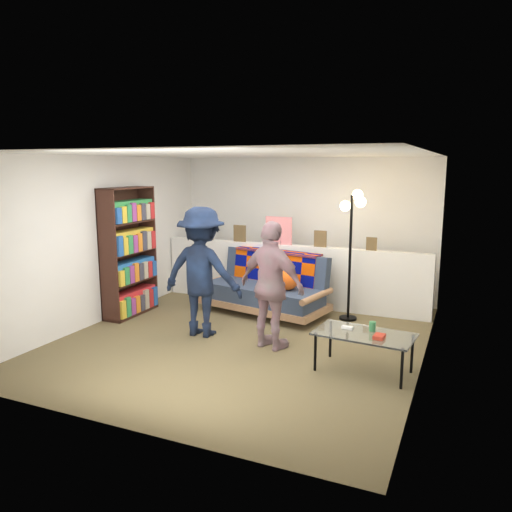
{
  "coord_description": "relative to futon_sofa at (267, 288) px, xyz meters",
  "views": [
    {
      "loc": [
        2.67,
        -5.72,
        2.26
      ],
      "look_at": [
        0.0,
        0.4,
        1.05
      ],
      "focal_mm": 35.0,
      "sensor_mm": 36.0,
      "label": 1
    }
  ],
  "objects": [
    {
      "name": "ground",
      "position": [
        0.18,
        -1.24,
        -0.39
      ],
      "size": [
        5.0,
        5.0,
        0.0
      ],
      "primitive_type": "plane",
      "color": "brown",
      "rests_on": "ground"
    },
    {
      "name": "room_shell",
      "position": [
        0.18,
        -0.77,
        1.28
      ],
      "size": [
        4.6,
        5.05,
        2.45
      ],
      "color": "silver",
      "rests_on": "ground"
    },
    {
      "name": "half_wall_ledge",
      "position": [
        0.18,
        0.56,
        0.11
      ],
      "size": [
        4.45,
        0.15,
        1.0
      ],
      "primitive_type": "cube",
      "color": "silver",
      "rests_on": "ground"
    },
    {
      "name": "ledge_decor",
      "position": [
        -0.05,
        0.54,
        0.79
      ],
      "size": [
        2.97,
        0.02,
        0.45
      ],
      "color": "brown",
      "rests_on": "half_wall_ledge"
    },
    {
      "name": "futon_sofa",
      "position": [
        0.0,
        0.0,
        0.0
      ],
      "size": [
        2.08,
        1.27,
        0.83
      ],
      "color": "#A1724E",
      "rests_on": "ground"
    },
    {
      "name": "bookshelf",
      "position": [
        -1.9,
        -0.91,
        0.52
      ],
      "size": [
        0.32,
        0.97,
        1.95
      ],
      "color": "black",
      "rests_on": "ground"
    },
    {
      "name": "coffee_table",
      "position": [
        1.85,
        -1.68,
        0.03
      ],
      "size": [
        1.11,
        0.69,
        0.55
      ],
      "color": "black",
      "rests_on": "ground"
    },
    {
      "name": "floor_lamp",
      "position": [
        1.26,
        0.18,
        0.97
      ],
      "size": [
        0.4,
        0.35,
        1.92
      ],
      "color": "black",
      "rests_on": "ground"
    },
    {
      "name": "person_left",
      "position": [
        -0.41,
        -1.3,
        0.48
      ],
      "size": [
        1.14,
        0.68,
        1.73
      ],
      "primitive_type": "imported",
      "rotation": [
        0.0,
        0.0,
        3.18
      ],
      "color": "black",
      "rests_on": "ground"
    },
    {
      "name": "person_right",
      "position": [
        0.63,
        -1.4,
        0.41
      ],
      "size": [
        1.01,
        0.64,
        1.6
      ],
      "primitive_type": "imported",
      "rotation": [
        0.0,
        0.0,
        2.85
      ],
      "color": "#BF7B8D",
      "rests_on": "ground"
    }
  ]
}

